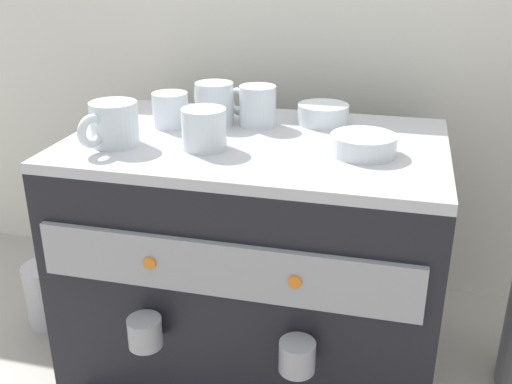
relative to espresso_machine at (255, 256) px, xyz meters
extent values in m
plane|color=#9E998E|center=(0.00, 0.00, -0.23)|extent=(4.00, 4.00, 0.00)
cube|color=silver|center=(0.00, 0.37, 0.24)|extent=(2.80, 0.03, 0.93)
cube|color=black|center=(0.00, 0.00, -0.01)|extent=(0.66, 0.42, 0.44)
cube|color=#B7B7BC|center=(0.00, 0.00, 0.22)|extent=(0.66, 0.42, 0.02)
cube|color=#939399|center=(0.00, -0.21, 0.09)|extent=(0.60, 0.01, 0.09)
cylinder|color=orange|center=(-0.11, -0.22, 0.09)|extent=(0.02, 0.01, 0.02)
cylinder|color=orange|center=(0.11, -0.22, 0.09)|extent=(0.02, 0.01, 0.02)
cylinder|color=#939399|center=(-0.12, -0.24, -0.03)|extent=(0.06, 0.06, 0.05)
cylinder|color=#939399|center=(0.12, -0.24, -0.03)|extent=(0.06, 0.06, 0.05)
cylinder|color=silver|center=(-0.02, 0.09, 0.27)|extent=(0.07, 0.07, 0.07)
torus|color=silver|center=(-0.06, 0.11, 0.27)|extent=(0.05, 0.03, 0.05)
cylinder|color=silver|center=(-0.17, 0.04, 0.26)|extent=(0.07, 0.07, 0.06)
torus|color=silver|center=(-0.20, 0.07, 0.26)|extent=(0.04, 0.04, 0.05)
cylinder|color=silver|center=(-0.22, -0.08, 0.27)|extent=(0.08, 0.08, 0.07)
torus|color=silver|center=(-0.24, -0.13, 0.27)|extent=(0.03, 0.06, 0.06)
cylinder|color=silver|center=(-0.10, 0.08, 0.27)|extent=(0.07, 0.07, 0.08)
torus|color=silver|center=(-0.14, 0.11, 0.27)|extent=(0.05, 0.05, 0.06)
cylinder|color=silver|center=(-0.07, -0.06, 0.27)|extent=(0.07, 0.07, 0.07)
torus|color=silver|center=(-0.10, -0.02, 0.27)|extent=(0.04, 0.05, 0.05)
cylinder|color=silver|center=(0.10, 0.13, 0.25)|extent=(0.10, 0.10, 0.04)
cylinder|color=silver|center=(0.10, 0.13, 0.24)|extent=(0.05, 0.05, 0.01)
cylinder|color=silver|center=(0.19, -0.03, 0.25)|extent=(0.11, 0.11, 0.03)
cylinder|color=silver|center=(0.19, -0.03, 0.24)|extent=(0.06, 0.06, 0.01)
cylinder|color=#B7B7BC|center=(-0.47, 0.01, -0.16)|extent=(0.10, 0.10, 0.14)
camera|label=1|loc=(0.24, -0.97, 0.55)|focal=42.12mm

